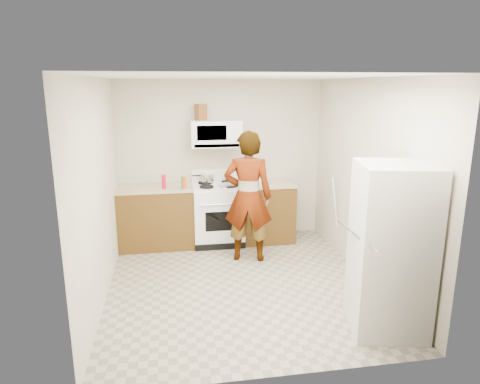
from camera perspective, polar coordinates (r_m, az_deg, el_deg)
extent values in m
plane|color=gray|center=(5.48, -0.04, -12.05)|extent=(3.60, 3.60, 0.00)
cube|color=beige|center=(6.79, -2.51, 4.19)|extent=(3.20, 0.02, 2.50)
cube|color=beige|center=(5.53, 16.43, 1.37)|extent=(0.02, 3.60, 2.50)
cube|color=#573C14|center=(6.64, -11.07, -3.39)|extent=(1.12, 0.62, 0.90)
cube|color=tan|center=(6.52, -11.26, 0.54)|extent=(1.14, 0.64, 0.03)
cube|color=#573C14|center=(6.80, 3.57, -2.73)|extent=(0.80, 0.62, 0.90)
cube|color=tan|center=(6.68, 3.63, 1.11)|extent=(0.82, 0.64, 0.03)
cube|color=white|center=(6.66, -2.96, -3.09)|extent=(0.76, 0.65, 0.90)
cube|color=white|center=(6.54, -3.01, 0.81)|extent=(0.76, 0.62, 0.03)
cube|color=white|center=(6.79, -3.30, 2.29)|extent=(0.76, 0.08, 0.20)
cube|color=white|center=(6.54, -3.24, 7.79)|extent=(0.76, 0.38, 0.40)
imported|color=tan|center=(5.90, 1.07, -0.65)|extent=(0.75, 0.58, 1.83)
cube|color=white|center=(4.47, 19.45, -7.21)|extent=(0.83, 0.83, 1.70)
cylinder|color=white|center=(6.77, 2.54, 2.15)|extent=(0.14, 0.14, 0.16)
cube|color=brown|center=(6.50, -5.24, 10.55)|extent=(0.18, 0.18, 0.24)
cylinder|color=silver|center=(6.67, -4.44, 1.91)|extent=(0.25, 0.25, 0.12)
cube|color=white|center=(6.42, -1.68, 0.94)|extent=(0.27, 0.20, 0.05)
cylinder|color=red|center=(6.35, -10.12, 1.35)|extent=(0.07, 0.07, 0.21)
cylinder|color=#D44417|center=(6.29, -7.42, 1.18)|extent=(0.06, 0.06, 0.18)
cylinder|color=#1C8718|center=(6.32, -7.60, 1.27)|extent=(0.07, 0.07, 0.18)
cylinder|color=white|center=(6.36, -7.40, 0.58)|extent=(0.25, 0.25, 0.01)
cylinder|color=white|center=(6.44, 12.68, -2.89)|extent=(0.23, 0.13, 1.13)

